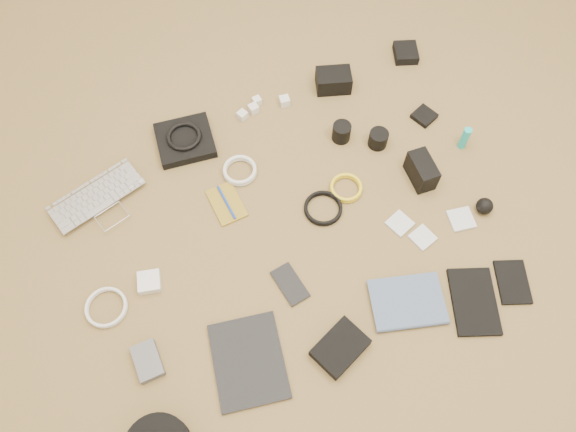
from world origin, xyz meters
name	(u,v)px	position (x,y,z in m)	size (l,w,h in m)	color
laptop	(104,206)	(-0.52, 0.34, 0.01)	(0.31, 0.21, 0.02)	silver
headphone_pouch	(185,140)	(-0.19, 0.46, 0.02)	(0.19, 0.18, 0.03)	black
headphones	(184,136)	(-0.19, 0.46, 0.04)	(0.12, 0.12, 0.02)	black
charger_a	(242,115)	(0.03, 0.47, 0.01)	(0.03, 0.03, 0.03)	silver
charger_b	(257,101)	(0.10, 0.51, 0.01)	(0.03, 0.03, 0.03)	silver
charger_c	(285,101)	(0.19, 0.46, 0.02)	(0.03, 0.03, 0.03)	silver
charger_d	(253,109)	(0.07, 0.48, 0.01)	(0.03, 0.03, 0.03)	silver
dslr_camera	(333,80)	(0.38, 0.45, 0.04)	(0.12, 0.09, 0.07)	black
lens_pouch	(406,53)	(0.70, 0.46, 0.02)	(0.08, 0.10, 0.03)	black
notebook_olive	(227,203)	(-0.16, 0.17, 0.00)	(0.09, 0.14, 0.01)	olive
pen_blue	(226,202)	(-0.16, 0.17, 0.01)	(0.01, 0.01, 0.14)	#1537B1
cable_white_a	(240,172)	(-0.07, 0.26, 0.01)	(0.11, 0.11, 0.01)	silver
lens_a	(341,132)	(0.30, 0.24, 0.03)	(0.06, 0.06, 0.07)	black
lens_b	(378,139)	(0.40, 0.16, 0.03)	(0.07, 0.07, 0.06)	black
card_reader	(424,116)	(0.60, 0.19, 0.01)	(0.07, 0.07, 0.02)	black
power_brick	(149,282)	(-0.48, 0.02, 0.01)	(0.07, 0.07, 0.03)	silver
cable_white_b	(107,308)	(-0.62, 0.01, 0.01)	(0.13, 0.13, 0.01)	silver
cable_black	(323,209)	(0.11, 0.02, 0.01)	(0.12, 0.12, 0.01)	black
cable_yellow	(346,189)	(0.21, 0.05, 0.01)	(0.11, 0.11, 0.01)	yellow
flash	(422,171)	(0.45, -0.02, 0.04)	(0.06, 0.12, 0.09)	black
lens_cleaner	(465,138)	(0.65, 0.03, 0.05)	(0.03, 0.03, 0.09)	#1BB0AF
battery_charger	(148,361)	(-0.57, -0.20, 0.01)	(0.07, 0.11, 0.03)	#535458
tablet	(249,361)	(-0.31, -0.32, 0.01)	(0.20, 0.25, 0.01)	black
phone	(290,284)	(-0.10, -0.17, 0.00)	(0.07, 0.13, 0.01)	black
filter_case_left	(400,224)	(0.30, -0.14, 0.00)	(0.07, 0.07, 0.01)	silver
filter_case_mid	(423,238)	(0.34, -0.21, 0.00)	(0.07, 0.07, 0.01)	silver
filter_case_right	(461,219)	(0.49, -0.21, 0.01)	(0.08, 0.08, 0.01)	silver
air_blower	(485,206)	(0.57, -0.21, 0.03)	(0.05, 0.05, 0.05)	black
drive_case	(340,348)	(-0.06, -0.41, 0.02)	(0.15, 0.11, 0.04)	black
paperback	(413,328)	(0.16, -0.45, 0.01)	(0.16, 0.22, 0.02)	#485A79
notebook_black_a	(474,301)	(0.37, -0.46, 0.01)	(0.13, 0.21, 0.01)	black
notebook_black_b	(513,282)	(0.51, -0.46, 0.01)	(0.09, 0.14, 0.01)	black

